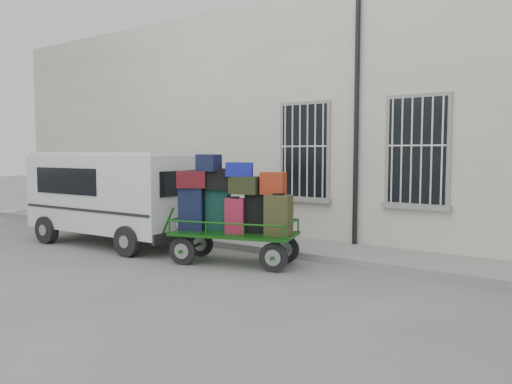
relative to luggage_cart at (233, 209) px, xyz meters
name	(u,v)px	position (x,y,z in m)	size (l,w,h in m)	color
ground	(243,269)	(0.47, -0.27, -1.10)	(80.00, 80.00, 0.00)	#60605C
building	(363,124)	(0.47, 5.23, 1.89)	(24.00, 5.15, 6.00)	beige
sidewalk	(302,247)	(0.47, 1.93, -1.03)	(24.00, 1.70, 0.15)	gray
luggage_cart	(233,209)	(0.00, 0.00, 0.00)	(2.92, 1.75, 2.18)	black
van	(114,191)	(-3.69, 0.06, 0.17)	(4.51, 2.16, 2.23)	silver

